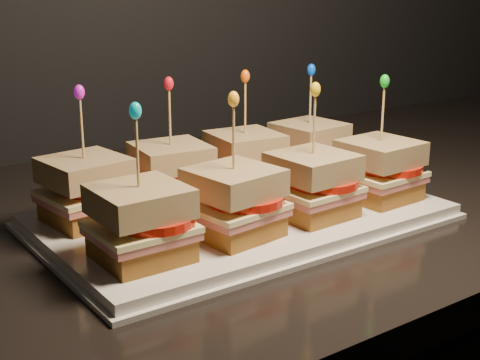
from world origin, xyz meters
TOP-DOWN VIEW (x-y plane):
  - granite_slab at (0.18, 1.64)m, footprint 2.16×0.74m
  - platter at (0.24, 1.56)m, footprint 0.47×0.29m
  - platter_rim at (0.24, 1.56)m, footprint 0.48×0.30m
  - sandwich_0_bread_bot at (0.07, 1.63)m, footprint 0.09×0.09m
  - sandwich_0_ham at (0.07, 1.63)m, footprint 0.10×0.10m
  - sandwich_0_cheese at (0.07, 1.63)m, footprint 0.10×0.10m
  - sandwich_0_tomato at (0.08, 1.63)m, footprint 0.08×0.08m
  - sandwich_0_bread_top at (0.07, 1.63)m, footprint 0.10×0.10m
  - sandwich_0_pick at (0.07, 1.63)m, footprint 0.00×0.00m
  - sandwich_0_frill at (0.07, 1.63)m, footprint 0.01×0.01m
  - sandwich_1_bread_bot at (0.18, 1.63)m, footprint 0.09×0.09m
  - sandwich_1_ham at (0.18, 1.63)m, footprint 0.10×0.10m
  - sandwich_1_cheese at (0.18, 1.63)m, footprint 0.10×0.10m
  - sandwich_1_tomato at (0.19, 1.63)m, footprint 0.08×0.08m
  - sandwich_1_bread_top at (0.18, 1.63)m, footprint 0.10×0.10m
  - sandwich_1_pick at (0.18, 1.63)m, footprint 0.00×0.00m
  - sandwich_1_frill at (0.18, 1.63)m, footprint 0.01×0.01m
  - sandwich_2_bread_bot at (0.29, 1.63)m, footprint 0.09×0.09m
  - sandwich_2_ham at (0.29, 1.63)m, footprint 0.10×0.10m
  - sandwich_2_cheese at (0.29, 1.63)m, footprint 0.10×0.10m
  - sandwich_2_tomato at (0.30, 1.63)m, footprint 0.08×0.08m
  - sandwich_2_bread_top at (0.29, 1.63)m, footprint 0.09×0.09m
  - sandwich_2_pick at (0.29, 1.63)m, footprint 0.00×0.00m
  - sandwich_2_frill at (0.29, 1.63)m, footprint 0.01×0.01m
  - sandwich_3_bread_bot at (0.40, 1.63)m, footprint 0.09×0.09m
  - sandwich_3_ham at (0.40, 1.63)m, footprint 0.10×0.10m
  - sandwich_3_cheese at (0.40, 1.63)m, footprint 0.10×0.10m
  - sandwich_3_tomato at (0.42, 1.63)m, footprint 0.08×0.08m
  - sandwich_3_bread_top at (0.40, 1.63)m, footprint 0.09×0.09m
  - sandwich_3_pick at (0.40, 1.63)m, footprint 0.00×0.00m
  - sandwich_3_frill at (0.40, 1.63)m, footprint 0.01×0.01m
  - sandwich_4_bread_bot at (0.07, 1.50)m, footprint 0.08×0.08m
  - sandwich_4_ham at (0.07, 1.50)m, footprint 0.09×0.09m
  - sandwich_4_cheese at (0.07, 1.50)m, footprint 0.09×0.09m
  - sandwich_4_tomato at (0.08, 1.49)m, footprint 0.08×0.08m
  - sandwich_4_bread_top at (0.07, 1.50)m, footprint 0.09×0.09m
  - sandwich_4_pick at (0.07, 1.50)m, footprint 0.00×0.00m
  - sandwich_4_frill at (0.07, 1.50)m, footprint 0.01×0.01m
  - sandwich_5_bread_bot at (0.18, 1.50)m, footprint 0.09×0.09m
  - sandwich_5_ham at (0.18, 1.50)m, footprint 0.10×0.10m
  - sandwich_5_cheese at (0.18, 1.50)m, footprint 0.10×0.10m
  - sandwich_5_tomato at (0.19, 1.49)m, footprint 0.08×0.08m
  - sandwich_5_bread_top at (0.18, 1.50)m, footprint 0.10×0.10m
  - sandwich_5_pick at (0.18, 1.50)m, footprint 0.00×0.00m
  - sandwich_5_frill at (0.18, 1.50)m, footprint 0.01×0.01m
  - sandwich_6_bread_bot at (0.29, 1.50)m, footprint 0.09×0.09m
  - sandwich_6_ham at (0.29, 1.50)m, footprint 0.10×0.09m
  - sandwich_6_cheese at (0.29, 1.50)m, footprint 0.10×0.09m
  - sandwich_6_tomato at (0.30, 1.49)m, footprint 0.08×0.08m
  - sandwich_6_bread_top at (0.29, 1.50)m, footprint 0.09×0.09m
  - sandwich_6_pick at (0.29, 1.50)m, footprint 0.00×0.00m
  - sandwich_6_frill at (0.29, 1.50)m, footprint 0.01×0.01m
  - sandwich_7_bread_bot at (0.40, 1.50)m, footprint 0.09×0.09m
  - sandwich_7_ham at (0.40, 1.50)m, footprint 0.10×0.09m
  - sandwich_7_cheese at (0.40, 1.50)m, footprint 0.10×0.10m
  - sandwich_7_tomato at (0.42, 1.49)m, footprint 0.08×0.08m
  - sandwich_7_bread_top at (0.40, 1.50)m, footprint 0.09×0.09m
  - sandwich_7_pick at (0.40, 1.50)m, footprint 0.00×0.00m
  - sandwich_7_frill at (0.40, 1.50)m, footprint 0.01×0.01m

SIDE VIEW (x-z plane):
  - granite_slab at x=0.18m, z-range 0.84..0.88m
  - platter_rim at x=0.24m, z-range 0.88..0.89m
  - platter at x=0.24m, z-range 0.88..0.90m
  - sandwich_0_bread_bot at x=0.07m, z-range 0.90..0.92m
  - sandwich_1_bread_bot at x=0.18m, z-range 0.90..0.92m
  - sandwich_2_bread_bot at x=0.29m, z-range 0.90..0.92m
  - sandwich_3_bread_bot at x=0.40m, z-range 0.90..0.92m
  - sandwich_4_bread_bot at x=0.07m, z-range 0.90..0.92m
  - sandwich_5_bread_bot at x=0.18m, z-range 0.90..0.92m
  - sandwich_6_bread_bot at x=0.29m, z-range 0.90..0.92m
  - sandwich_7_bread_bot at x=0.40m, z-range 0.90..0.92m
  - sandwich_0_ham at x=0.07m, z-range 0.92..0.93m
  - sandwich_1_ham at x=0.18m, z-range 0.92..0.93m
  - sandwich_2_ham at x=0.29m, z-range 0.92..0.93m
  - sandwich_3_ham at x=0.40m, z-range 0.92..0.93m
  - sandwich_4_ham at x=0.07m, z-range 0.92..0.93m
  - sandwich_5_ham at x=0.18m, z-range 0.92..0.93m
  - sandwich_6_ham at x=0.29m, z-range 0.92..0.93m
  - sandwich_7_ham at x=0.40m, z-range 0.92..0.93m
  - sandwich_0_cheese at x=0.07m, z-range 0.93..0.94m
  - sandwich_1_cheese at x=0.18m, z-range 0.93..0.94m
  - sandwich_2_cheese at x=0.29m, z-range 0.93..0.94m
  - sandwich_3_cheese at x=0.40m, z-range 0.93..0.94m
  - sandwich_4_cheese at x=0.07m, z-range 0.93..0.94m
  - sandwich_5_cheese at x=0.18m, z-range 0.93..0.94m
  - sandwich_6_cheese at x=0.29m, z-range 0.93..0.94m
  - sandwich_7_cheese at x=0.40m, z-range 0.93..0.94m
  - sandwich_0_tomato at x=0.08m, z-range 0.94..0.94m
  - sandwich_1_tomato at x=0.19m, z-range 0.94..0.94m
  - sandwich_2_tomato at x=0.30m, z-range 0.94..0.94m
  - sandwich_3_tomato at x=0.42m, z-range 0.94..0.94m
  - sandwich_4_tomato at x=0.08m, z-range 0.94..0.94m
  - sandwich_5_tomato at x=0.19m, z-range 0.94..0.94m
  - sandwich_6_tomato at x=0.30m, z-range 0.94..0.94m
  - sandwich_7_tomato at x=0.42m, z-range 0.94..0.94m
  - sandwich_0_bread_top at x=0.07m, z-range 0.94..0.97m
  - sandwich_1_bread_top at x=0.18m, z-range 0.94..0.97m
  - sandwich_2_bread_top at x=0.29m, z-range 0.94..0.97m
  - sandwich_3_bread_top at x=0.40m, z-range 0.94..0.97m
  - sandwich_4_bread_top at x=0.07m, z-range 0.94..0.97m
  - sandwich_5_bread_top at x=0.18m, z-range 0.94..0.97m
  - sandwich_6_bread_top at x=0.29m, z-range 0.94..0.97m
  - sandwich_7_bread_top at x=0.40m, z-range 0.94..0.97m
  - sandwich_0_pick at x=0.07m, z-range 0.96..1.05m
  - sandwich_1_pick at x=0.18m, z-range 0.96..1.05m
  - sandwich_2_pick at x=0.29m, z-range 0.96..1.05m
  - sandwich_3_pick at x=0.40m, z-range 0.96..1.05m
  - sandwich_4_pick at x=0.07m, z-range 0.96..1.05m
  - sandwich_5_pick at x=0.18m, z-range 0.96..1.05m
  - sandwich_6_pick at x=0.29m, z-range 0.96..1.05m
  - sandwich_7_pick at x=0.40m, z-range 0.96..1.05m
  - sandwich_0_frill at x=0.07m, z-range 1.04..1.06m
  - sandwich_1_frill at x=0.18m, z-range 1.04..1.06m
  - sandwich_2_frill at x=0.29m, z-range 1.04..1.06m
  - sandwich_3_frill at x=0.40m, z-range 1.04..1.06m
  - sandwich_4_frill at x=0.07m, z-range 1.04..1.06m
  - sandwich_5_frill at x=0.18m, z-range 1.04..1.06m
  - sandwich_6_frill at x=0.29m, z-range 1.04..1.06m
  - sandwich_7_frill at x=0.40m, z-range 1.04..1.06m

